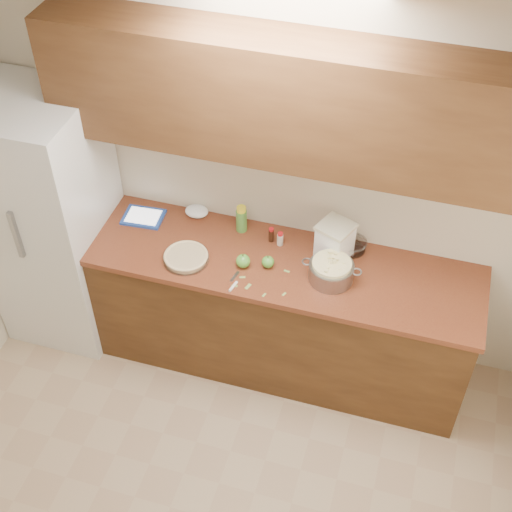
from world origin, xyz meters
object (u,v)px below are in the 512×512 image
(colander, at_px, (331,271))
(flour_canister, at_px, (335,240))
(tablet, at_px, (143,217))
(pie, at_px, (186,257))

(colander, bearing_deg, flour_canister, 97.29)
(flour_canister, bearing_deg, tablet, -179.39)
(flour_canister, bearing_deg, pie, -160.49)
(colander, height_order, tablet, colander)
(pie, bearing_deg, tablet, 144.42)
(colander, distance_m, tablet, 1.29)
(flour_canister, xyz_separation_m, tablet, (-1.25, -0.01, -0.11))
(pie, distance_m, tablet, 0.49)
(pie, relative_size, tablet, 1.04)
(pie, xyz_separation_m, tablet, (-0.40, 0.29, -0.01))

